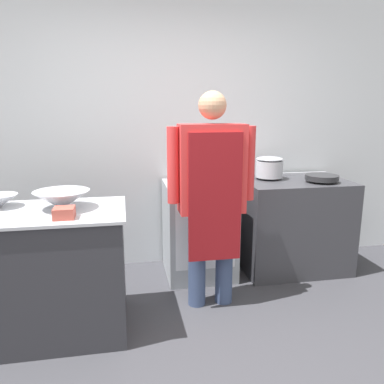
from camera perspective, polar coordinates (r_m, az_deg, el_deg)
wall_back at (r=3.74m, az=-3.23°, el=9.27°), size 8.00×0.05×2.70m
prep_counter at (r=2.86m, az=-21.92°, el=-11.40°), size 1.18×0.70×0.89m
stove at (r=3.83m, az=15.15°, el=-4.84°), size 1.01×0.68×0.91m
fridge_unit at (r=3.58m, az=1.03°, el=-5.68°), size 0.63×0.64×0.89m
person_cook at (r=2.88m, az=3.02°, el=0.65°), size 0.68×0.24×1.69m
mixing_bowl at (r=2.70m, az=-19.20°, el=-1.13°), size 0.38×0.38×0.13m
small_bowl at (r=2.92m, az=-27.26°, el=-1.23°), size 0.24×0.24×0.09m
plastic_tub at (r=2.47m, az=-18.90°, el=-3.03°), size 0.13×0.13×0.07m
stock_pot at (r=3.72m, az=11.70°, el=3.78°), size 0.26×0.26×0.20m
saute_pan at (r=3.71m, az=19.17°, el=2.10°), size 0.30×0.30×0.05m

